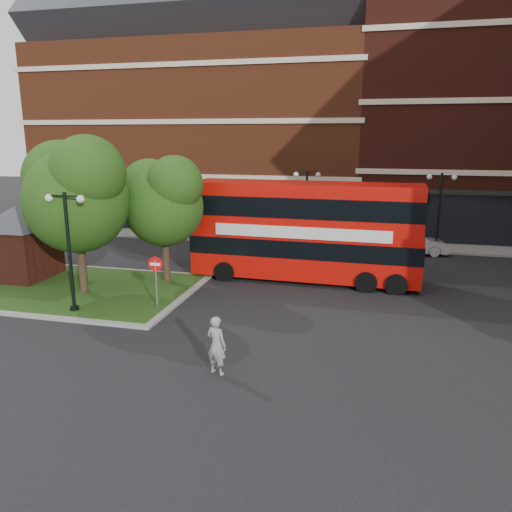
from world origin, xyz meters
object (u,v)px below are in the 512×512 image
(bus, at_px, (305,225))
(woman, at_px, (217,345))
(car_silver, at_px, (207,230))
(car_white, at_px, (413,243))

(bus, relative_size, woman, 6.09)
(woman, distance_m, car_silver, 20.77)
(car_silver, relative_size, car_white, 0.94)
(bus, bearing_deg, car_white, 53.04)
(bus, bearing_deg, woman, -94.07)
(bus, height_order, car_white, bus)
(car_silver, bearing_deg, bus, -129.22)
(car_silver, distance_m, car_white, 13.99)
(woman, bearing_deg, bus, -76.31)
(woman, relative_size, car_white, 0.45)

